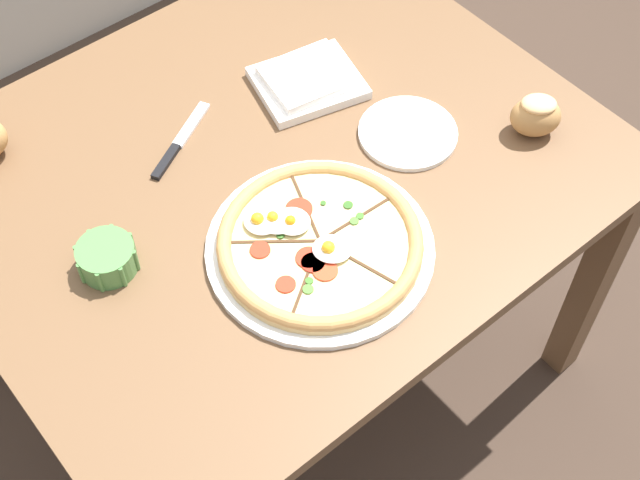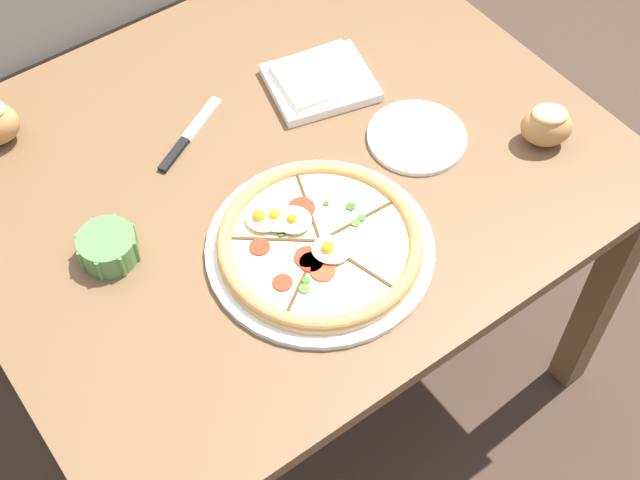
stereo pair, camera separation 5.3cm
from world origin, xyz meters
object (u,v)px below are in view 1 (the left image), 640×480
pizza (319,244)px  knife_main (180,141)px  side_saucer (408,133)px  ramekin_bowl (107,257)px  dining_table (272,198)px  napkin_folded (308,81)px  bread_piece_mid (536,115)px

pizza → knife_main: 0.35m
pizza → side_saucer: pizza is taller
ramekin_bowl → side_saucer: size_ratio=0.56×
ramekin_bowl → side_saucer: (0.58, -0.10, -0.02)m
dining_table → ramekin_bowl: (-0.34, -0.01, 0.13)m
pizza → side_saucer: 0.31m
dining_table → napkin_folded: (0.17, 0.11, 0.12)m
knife_main → dining_table: bearing=-84.7°
ramekin_bowl → bread_piece_mid: bearing=-17.3°
dining_table → side_saucer: 0.28m
ramekin_bowl → bread_piece_mid: bread_piece_mid is taller
bread_piece_mid → knife_main: bearing=142.8°
dining_table → pizza: 0.24m
ramekin_bowl → knife_main: bearing=32.2°
napkin_folded → pizza: bearing=-126.5°
ramekin_bowl → pizza: bearing=-34.2°
dining_table → ramekin_bowl: 0.36m
dining_table → bread_piece_mid: bearing=-30.6°
ramekin_bowl → bread_piece_mid: (0.76, -0.23, 0.02)m
pizza → napkin_folded: (0.23, 0.31, -0.00)m
bread_piece_mid → knife_main: size_ratio=0.62×
bread_piece_mid → side_saucer: bearing=142.4°
dining_table → knife_main: size_ratio=6.24×
pizza → ramekin_bowl: pizza is taller
pizza → ramekin_bowl: bearing=145.8°
dining_table → side_saucer: side_saucer is taller
ramekin_bowl → napkin_folded: 0.53m
side_saucer → bread_piece_mid: bearing=-37.6°
napkin_folded → bread_piece_mid: (0.24, -0.35, 0.03)m
napkin_folded → knife_main: bearing=172.3°
side_saucer → dining_table: bearing=155.6°
napkin_folded → knife_main: size_ratio=1.23×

